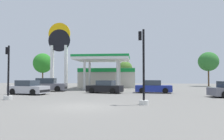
% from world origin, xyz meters
% --- Properties ---
extents(ground_plane, '(90.00, 90.00, 0.00)m').
position_xyz_m(ground_plane, '(0.00, 0.00, 0.00)').
color(ground_plane, slate).
rests_on(ground_plane, ground).
extents(gas_station, '(9.30, 12.33, 4.78)m').
position_xyz_m(gas_station, '(-1.37, 22.69, 2.03)').
color(gas_station, beige).
rests_on(gas_station, ground).
extents(station_pole_sign, '(3.45, 0.56, 10.21)m').
position_xyz_m(station_pole_sign, '(-8.43, 18.83, 6.32)').
color(station_pole_sign, white).
rests_on(station_pole_sign, ground).
extents(car_0, '(4.81, 2.62, 1.64)m').
position_xyz_m(car_0, '(-7.61, 12.67, 0.74)').
color(car_0, black).
rests_on(car_0, ground).
extents(car_1, '(4.17, 2.52, 1.40)m').
position_xyz_m(car_1, '(-0.09, 10.62, 0.63)').
color(car_1, black).
rests_on(car_1, ground).
extents(car_3, '(4.08, 2.05, 1.42)m').
position_xyz_m(car_3, '(5.25, 11.36, 0.64)').
color(car_3, black).
rests_on(car_3, ground).
extents(car_4, '(4.31, 2.56, 1.45)m').
position_xyz_m(car_4, '(-7.63, 8.02, 0.65)').
color(car_4, black).
rests_on(car_4, ground).
extents(traffic_signal_0, '(0.65, 0.68, 4.26)m').
position_xyz_m(traffic_signal_0, '(-6.75, 3.20, 1.36)').
color(traffic_signal_0, silver).
rests_on(traffic_signal_0, ground).
extents(traffic_signal_1, '(0.63, 0.66, 4.87)m').
position_xyz_m(traffic_signal_1, '(3.72, 1.34, 1.76)').
color(traffic_signal_1, silver).
rests_on(traffic_signal_1, ground).
extents(tree_0, '(3.79, 3.79, 6.52)m').
position_xyz_m(tree_0, '(-15.14, 27.75, 4.54)').
color(tree_0, brown).
rests_on(tree_0, ground).
extents(tree_1, '(2.80, 2.80, 4.88)m').
position_xyz_m(tree_1, '(1.35, 29.22, 3.59)').
color(tree_1, brown).
rests_on(tree_1, ground).
extents(tree_2, '(3.76, 3.76, 6.53)m').
position_xyz_m(tree_2, '(17.23, 29.02, 4.69)').
color(tree_2, brown).
rests_on(tree_2, ground).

